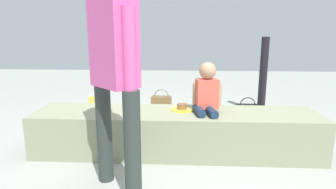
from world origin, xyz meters
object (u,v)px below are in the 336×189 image
(child_seated, at_px, (207,91))
(water_bottle_near_gift, at_px, (171,113))
(party_cup_red, at_px, (242,124))
(water_bottle_far_side, at_px, (209,121))
(handbag_black_leather, at_px, (247,113))
(cake_box_white, at_px, (118,119))
(adult_standing, at_px, (114,57))
(cake_plate, at_px, (182,108))
(gift_bag, at_px, (98,107))
(handbag_brown_canvas, at_px, (161,105))

(child_seated, relative_size, water_bottle_near_gift, 2.36)
(child_seated, distance_m, party_cup_red, 1.09)
(water_bottle_near_gift, bearing_deg, water_bottle_far_side, -31.91)
(handbag_black_leather, bearing_deg, water_bottle_near_gift, 176.67)
(cake_box_white, height_order, handbag_black_leather, handbag_black_leather)
(adult_standing, bearing_deg, water_bottle_far_side, 61.37)
(child_seated, xyz_separation_m, water_bottle_far_side, (0.10, 0.76, -0.54))
(handbag_black_leather, bearing_deg, cake_box_white, -173.97)
(party_cup_red, distance_m, handbag_black_leather, 0.28)
(cake_plate, xyz_separation_m, cake_box_white, (-0.84, 0.77, -0.37))
(gift_bag, bearing_deg, water_bottle_near_gift, -1.57)
(cake_plate, bearing_deg, handbag_black_leather, 48.03)
(water_bottle_near_gift, relative_size, handbag_black_leather, 0.61)
(adult_standing, bearing_deg, cake_box_white, 103.34)
(gift_bag, bearing_deg, party_cup_red, -9.67)
(water_bottle_far_side, distance_m, party_cup_red, 0.41)
(cake_box_white, relative_size, handbag_brown_canvas, 0.93)
(handbag_black_leather, height_order, handbag_brown_canvas, handbag_brown_canvas)
(child_seated, xyz_separation_m, party_cup_red, (0.51, 0.77, -0.58))
(adult_standing, xyz_separation_m, cake_box_white, (-0.37, 1.55, -0.94))
(adult_standing, xyz_separation_m, water_bottle_near_gift, (0.32, 1.78, -0.91))
(child_seated, distance_m, adult_standing, 1.07)
(adult_standing, distance_m, handbag_brown_canvas, 2.25)
(adult_standing, relative_size, water_bottle_far_side, 8.78)
(water_bottle_far_side, xyz_separation_m, handbag_black_leather, (0.52, 0.24, 0.04))
(adult_standing, height_order, water_bottle_far_side, adult_standing)
(gift_bag, relative_size, handbag_black_leather, 1.02)
(water_bottle_near_gift, relative_size, water_bottle_far_side, 1.08)
(water_bottle_far_side, height_order, cake_box_white, water_bottle_far_side)
(party_cup_red, height_order, cake_box_white, cake_box_white)
(party_cup_red, height_order, handbag_black_leather, handbag_black_leather)
(water_bottle_near_gift, distance_m, handbag_brown_canvas, 0.33)
(cake_plate, bearing_deg, gift_bag, 138.58)
(adult_standing, xyz_separation_m, handbag_brown_canvas, (0.16, 2.07, -0.87))
(water_bottle_far_side, height_order, handbag_black_leather, handbag_black_leather)
(child_seated, distance_m, handbag_black_leather, 1.29)
(gift_bag, bearing_deg, adult_standing, -68.94)
(gift_bag, bearing_deg, cake_box_white, -38.71)
(child_seated, bearing_deg, gift_bag, 142.03)
(water_bottle_near_gift, height_order, party_cup_red, water_bottle_near_gift)
(water_bottle_far_side, bearing_deg, handbag_black_leather, 25.33)
(adult_standing, bearing_deg, cake_plate, 58.68)
(handbag_black_leather, bearing_deg, handbag_brown_canvas, 163.34)
(handbag_brown_canvas, bearing_deg, adult_standing, -94.48)
(handbag_black_leather, distance_m, handbag_brown_canvas, 1.21)
(handbag_black_leather, bearing_deg, water_bottle_far_side, -154.67)
(water_bottle_far_side, bearing_deg, gift_bag, 167.60)
(handbag_brown_canvas, bearing_deg, gift_bag, -163.09)
(handbag_brown_canvas, bearing_deg, handbag_black_leather, -16.66)
(water_bottle_far_side, bearing_deg, water_bottle_near_gift, 148.09)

